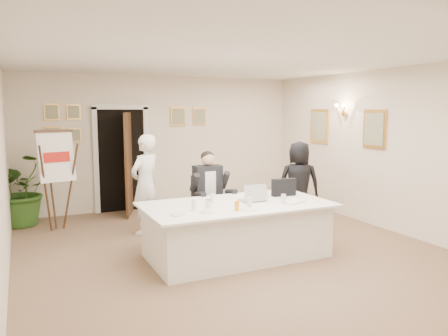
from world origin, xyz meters
The scene contains 27 objects.
floor centered at (0.00, 0.00, 0.00)m, with size 7.00×7.00×0.00m, color brown.
ceiling centered at (0.00, 0.00, 2.80)m, with size 6.00×7.00×0.02m, color white.
wall_back centered at (0.00, 3.50, 1.40)m, with size 6.00×0.10×2.80m, color beige.
wall_left centered at (-3.00, 0.00, 1.40)m, with size 0.10×7.00×2.80m, color beige.
wall_right centered at (3.00, 0.00, 1.40)m, with size 0.10×7.00×2.80m, color beige.
doorway centered at (-0.88, 3.32, 1.04)m, with size 1.14×0.86×2.20m.
pictures_back_wall centered at (-0.80, 3.47, 1.85)m, with size 3.40×0.06×0.80m, color #E7AC4E, non-canonical shape.
pictures_right_wall centered at (2.97, 1.20, 1.75)m, with size 0.06×2.20×0.80m, color #E7AC4E, non-canonical shape.
wall_sconce centered at (2.90, 1.20, 2.10)m, with size 0.20×0.30×0.24m, color gold, non-canonical shape.
conference_table centered at (-0.04, -0.12, 0.39)m, with size 2.64×1.41×0.78m.
seated_man centered at (-0.01, 0.96, 0.72)m, with size 0.62×0.66×1.44m, color black, non-canonical shape.
flip_chart centered at (-2.26, 2.39, 0.80)m, with size 0.62×0.45×1.72m.
standing_man centered at (-0.90, 1.60, 0.84)m, with size 0.62×0.40×1.69m, color white.
standing_woman centered at (1.72, 0.90, 0.77)m, with size 0.75×0.49×1.54m, color black.
potted_palm centered at (-2.80, 3.07, 0.66)m, with size 1.19×1.03×1.32m, color #29531B.
laptop centered at (0.24, -0.05, 0.91)m, with size 0.36×0.38×0.28m, color #B7BABC, non-canonical shape.
laptop_bag centered at (0.87, 0.07, 0.91)m, with size 0.38×0.10×0.27m, color black.
paper_stack centered at (0.71, -0.42, 0.79)m, with size 0.32×0.22×0.03m, color white.
plate_left centered at (-1.03, -0.44, 0.78)m, with size 0.20×0.20×0.01m, color white.
plate_mid centered at (-0.64, -0.46, 0.78)m, with size 0.20×0.20×0.01m, color white.
plate_near centered at (-0.08, -0.55, 0.78)m, with size 0.22×0.22×0.01m, color white.
glass_a centered at (-0.75, -0.26, 0.84)m, with size 0.06×0.06×0.14m, color silver.
glass_b centered at (0.00, -0.42, 0.84)m, with size 0.06×0.06×0.14m, color silver.
glass_c centered at (0.54, -0.43, 0.84)m, with size 0.07×0.07×0.14m, color silver.
glass_d centered at (-0.35, 0.04, 0.84)m, with size 0.06×0.06×0.14m, color silver.
oj_glass centered at (-0.24, -0.52, 0.84)m, with size 0.06×0.06×0.13m, color orange.
steel_jug centered at (-0.51, -0.21, 0.83)m, with size 0.09×0.09×0.11m, color silver.
Camera 1 is at (-2.78, -5.54, 2.09)m, focal length 35.00 mm.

